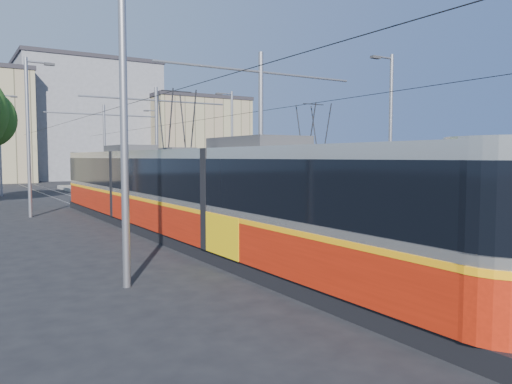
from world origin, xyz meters
TOP-DOWN VIEW (x-y plane):
  - ground at (0.00, 0.00)m, footprint 160.00×160.00m
  - platform at (0.00, 17.00)m, footprint 4.00×50.00m
  - tactile_strip_left at (-1.45, 17.00)m, footprint 0.70×50.00m
  - tactile_strip_right at (1.45, 17.00)m, footprint 0.70×50.00m
  - rails at (0.00, 17.00)m, footprint 8.71×70.00m
  - track_arrow at (-3.60, -3.00)m, footprint 1.20×5.00m
  - tram_left at (-3.60, 8.19)m, footprint 2.43×28.44m
  - tram_right at (3.60, 9.12)m, footprint 2.43×29.30m
  - catenary at (0.00, 14.15)m, footprint 9.20×70.00m
  - street_lamps at (-0.00, 21.00)m, footprint 15.18×38.22m
  - shelter at (0.55, 13.95)m, footprint 0.70×0.99m
  - building_centre at (6.00, 64.00)m, footprint 18.36×14.28m
  - building_right at (20.00, 58.00)m, footprint 14.28×10.20m

SIDE VIEW (x-z plane):
  - ground at x=0.00m, z-range 0.00..0.00m
  - track_arrow at x=-3.60m, z-range 0.00..0.01m
  - rails at x=0.00m, z-range 0.00..0.03m
  - platform at x=0.00m, z-range 0.00..0.30m
  - tactile_strip_left at x=-1.45m, z-range 0.30..0.31m
  - tactile_strip_right at x=1.45m, z-range 0.30..0.31m
  - shelter at x=0.55m, z-range 0.35..2.39m
  - tram_left at x=-3.60m, z-range -1.04..4.46m
  - tram_right at x=3.60m, z-range -0.89..4.61m
  - street_lamps at x=0.00m, z-range 0.18..8.18m
  - catenary at x=0.00m, z-range 1.02..8.02m
  - building_right at x=20.00m, z-range 0.01..11.76m
  - building_centre at x=6.00m, z-range 0.01..16.40m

